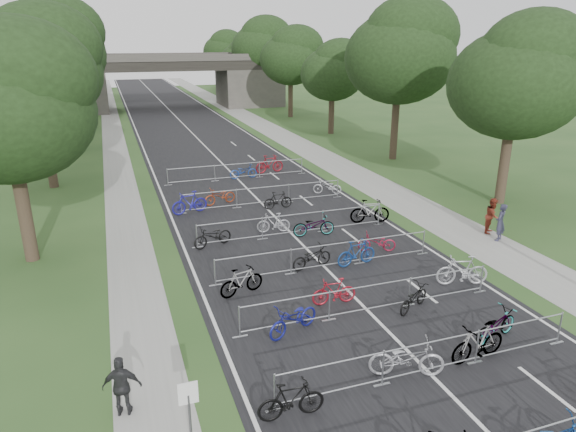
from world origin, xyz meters
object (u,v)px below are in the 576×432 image
Objects in this scene: overpass_bridge at (166,81)px; pedestrian_a at (500,223)px; pedestrian_b at (492,216)px; park_sign at (189,404)px; pedestrian_c at (122,387)px.

overpass_bridge is 17.45× the size of pedestrian_a.
park_sign is at bearing 170.31° from pedestrian_b.
pedestrian_c is (-17.40, -7.43, -0.05)m from pedestrian_b.
pedestrian_a is at bearing -149.55° from pedestrian_b.
pedestrian_a is at bearing -80.65° from overpass_bridge.
park_sign is at bearing -7.68° from pedestrian_a.
overpass_bridge is 53.69m from pedestrian_b.
pedestrian_a is 18.24m from pedestrian_c.
park_sign reaches higher than pedestrian_a.
park_sign is 2.28m from pedestrian_c.
pedestrian_a is (8.85, -53.78, -2.64)m from overpass_bridge.
pedestrian_c is at bearing -97.75° from overpass_bridge.
pedestrian_b is at bearing -145.43° from pedestrian_a.
pedestrian_a is 1.02× the size of pedestrian_b.
pedestrian_b reaches higher than pedestrian_c.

